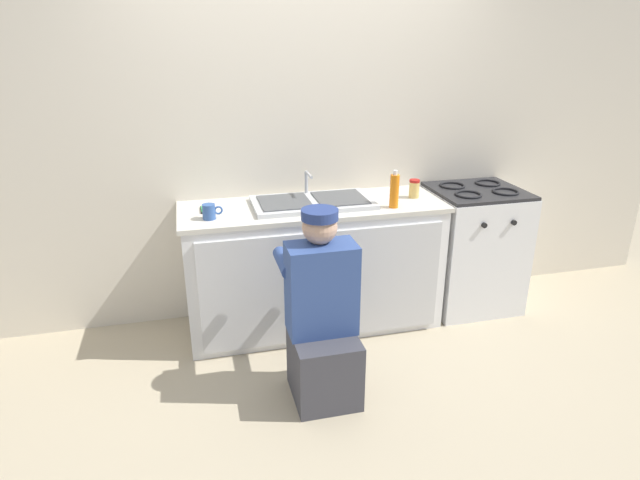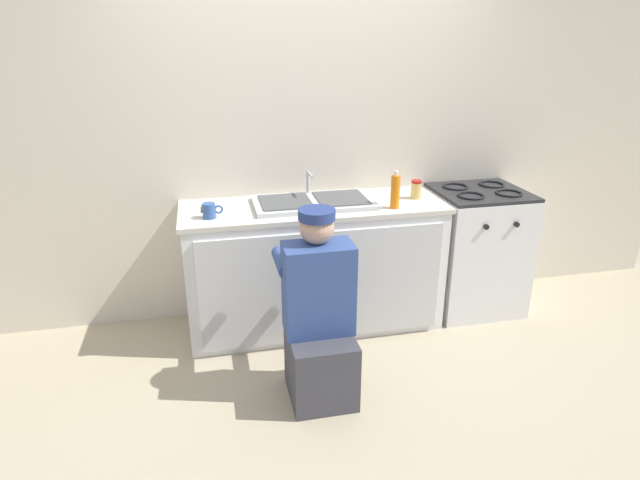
% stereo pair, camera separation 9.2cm
% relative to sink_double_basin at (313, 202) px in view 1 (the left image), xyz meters
% --- Properties ---
extents(ground_plane, '(12.00, 12.00, 0.00)m').
position_rel_sink_double_basin_xyz_m(ground_plane, '(0.00, -0.30, -0.91)').
color(ground_plane, tan).
extents(back_wall, '(6.00, 0.10, 2.50)m').
position_rel_sink_double_basin_xyz_m(back_wall, '(0.00, 0.35, 0.34)').
color(back_wall, beige).
rests_on(back_wall, ground_plane).
extents(counter_cabinet, '(1.74, 0.62, 0.86)m').
position_rel_sink_double_basin_xyz_m(counter_cabinet, '(0.00, -0.01, -0.48)').
color(counter_cabinet, white).
rests_on(counter_cabinet, ground_plane).
extents(countertop, '(1.78, 0.62, 0.03)m').
position_rel_sink_double_basin_xyz_m(countertop, '(0.00, -0.00, -0.03)').
color(countertop, beige).
rests_on(countertop, counter_cabinet).
extents(sink_double_basin, '(0.80, 0.44, 0.19)m').
position_rel_sink_double_basin_xyz_m(sink_double_basin, '(0.00, 0.00, 0.00)').
color(sink_double_basin, silver).
rests_on(sink_double_basin, countertop).
extents(stove_range, '(0.65, 0.62, 0.93)m').
position_rel_sink_double_basin_xyz_m(stove_range, '(1.23, -0.00, -0.45)').
color(stove_range, white).
rests_on(stove_range, ground_plane).
extents(plumber_person, '(0.42, 0.61, 1.10)m').
position_rel_sink_double_basin_xyz_m(plumber_person, '(-0.14, -0.80, -0.45)').
color(plumber_person, '#3F3F47').
rests_on(plumber_person, ground_plane).
extents(coffee_mug, '(0.13, 0.08, 0.09)m').
position_rel_sink_double_basin_xyz_m(coffee_mug, '(-0.69, -0.13, 0.03)').
color(coffee_mug, '#335699').
rests_on(coffee_mug, countertop).
extents(soap_bottle_orange, '(0.06, 0.06, 0.25)m').
position_rel_sink_double_basin_xyz_m(soap_bottle_orange, '(0.50, -0.19, 0.09)').
color(soap_bottle_orange, orange).
rests_on(soap_bottle_orange, countertop).
extents(condiment_jar, '(0.07, 0.07, 0.13)m').
position_rel_sink_double_basin_xyz_m(condiment_jar, '(0.73, -0.01, 0.05)').
color(condiment_jar, '#DBB760').
rests_on(condiment_jar, countertop).
extents(cell_phone, '(0.07, 0.14, 0.01)m').
position_rel_sink_double_basin_xyz_m(cell_phone, '(-0.70, 0.05, -0.01)').
color(cell_phone, black).
rests_on(cell_phone, countertop).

